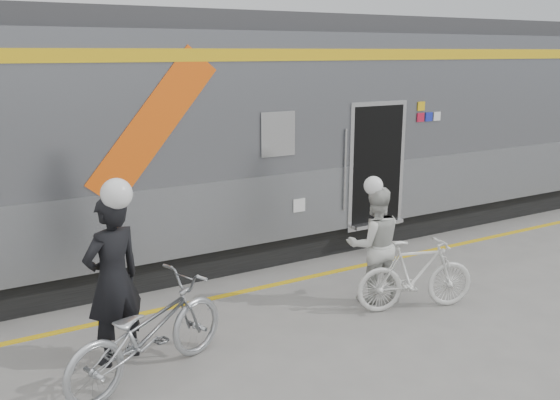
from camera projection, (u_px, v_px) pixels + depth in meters
ground at (302, 360)px, 6.92m from camera, size 90.00×90.00×0.00m
train at (226, 136)px, 10.44m from camera, size 24.00×3.17×4.10m
safety_strip at (225, 296)px, 8.73m from camera, size 24.00×0.12×0.01m
man at (113, 280)px, 6.68m from camera, size 0.85×0.70×1.99m
bicycle_left at (148, 332)px, 6.43m from camera, size 2.21×1.42×1.10m
woman at (374, 244)px, 8.40m from camera, size 0.97×0.86×1.68m
bicycle_right at (416, 275)px, 8.16m from camera, size 1.76×0.98×1.02m
helmet_man at (106, 179)px, 6.40m from camera, size 0.34×0.34×0.34m
helmet_woman at (377, 177)px, 8.16m from camera, size 0.27×0.27×0.27m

